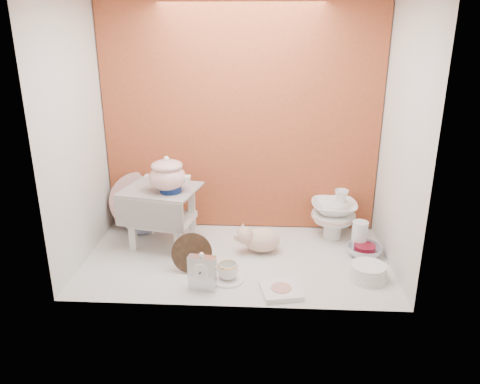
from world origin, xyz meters
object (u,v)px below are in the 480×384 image
object	(u,v)px
soup_tureen	(167,174)
crystal_bowl	(364,251)
floral_platter	(139,201)
gold_rim_teacup	(228,271)
dinner_plate_stack	(368,272)
plush_pig	(262,240)
blue_white_vase	(142,213)
mantel_clock	(202,271)
step_stool	(163,217)
porcelain_tower	(334,213)

from	to	relation	value
soup_tureen	crystal_bowl	size ratio (longest dim) A/B	1.24
floral_platter	gold_rim_teacup	distance (m)	0.95
soup_tureen	dinner_plate_stack	size ratio (longest dim) A/B	1.24
plush_pig	dinner_plate_stack	xyz separation A→B (m)	(0.59, -0.29, -0.04)
gold_rim_teacup	crystal_bowl	distance (m)	0.87
floral_platter	gold_rim_teacup	world-z (taller)	floral_platter
blue_white_vase	crystal_bowl	size ratio (longest dim) A/B	1.28
mantel_clock	plush_pig	size ratio (longest dim) A/B	0.76
soup_tureen	step_stool	bearing A→B (deg)	137.45
crystal_bowl	plush_pig	bearing A→B (deg)	178.24
floral_platter	crystal_bowl	xyz separation A→B (m)	(1.46, -0.35, -0.16)
plush_pig	crystal_bowl	world-z (taller)	plush_pig
gold_rim_teacup	porcelain_tower	distance (m)	0.88
step_stool	blue_white_vase	world-z (taller)	step_stool
mantel_clock	blue_white_vase	bearing A→B (deg)	133.89
gold_rim_teacup	dinner_plate_stack	world-z (taller)	gold_rim_teacup
mantel_clock	porcelain_tower	size ratio (longest dim) A/B	0.64
plush_pig	porcelain_tower	bearing A→B (deg)	37.62
step_stool	dinner_plate_stack	bearing A→B (deg)	-4.69
plush_pig	crystal_bowl	xyz separation A→B (m)	(0.62, -0.02, -0.05)
blue_white_vase	mantel_clock	xyz separation A→B (m)	(0.50, -0.71, -0.03)
crystal_bowl	porcelain_tower	distance (m)	0.33
dinner_plate_stack	mantel_clock	bearing A→B (deg)	-170.50
soup_tureen	blue_white_vase	xyz separation A→B (m)	(-0.24, 0.24, -0.35)
soup_tureen	gold_rim_teacup	bearing A→B (deg)	-43.94
step_stool	porcelain_tower	xyz separation A→B (m)	(1.09, 0.17, -0.02)
blue_white_vase	step_stool	bearing A→B (deg)	-45.64
floral_platter	mantel_clock	world-z (taller)	floral_platter
mantel_clock	crystal_bowl	xyz separation A→B (m)	(0.93, 0.43, -0.07)
step_stool	crystal_bowl	distance (m)	1.26
plush_pig	step_stool	bearing A→B (deg)	-176.80
step_stool	mantel_clock	distance (m)	0.61
dinner_plate_stack	crystal_bowl	bearing A→B (deg)	83.15
mantel_clock	crystal_bowl	distance (m)	1.03
dinner_plate_stack	crystal_bowl	world-z (taller)	dinner_plate_stack
floral_platter	blue_white_vase	xyz separation A→B (m)	(0.03, -0.07, -0.06)
step_stool	blue_white_vase	xyz separation A→B (m)	(-0.18, 0.19, -0.05)
blue_white_vase	gold_rim_teacup	size ratio (longest dim) A/B	2.37
step_stool	mantel_clock	xyz separation A→B (m)	(0.31, -0.52, -0.08)
floral_platter	crystal_bowl	bearing A→B (deg)	-13.41
crystal_bowl	dinner_plate_stack	bearing A→B (deg)	-96.85
floral_platter	mantel_clock	bearing A→B (deg)	-55.58
blue_white_vase	porcelain_tower	world-z (taller)	porcelain_tower
step_stool	mantel_clock	size ratio (longest dim) A/B	2.05
dinner_plate_stack	porcelain_tower	world-z (taller)	porcelain_tower
blue_white_vase	crystal_bowl	bearing A→B (deg)	-11.14
porcelain_tower	plush_pig	bearing A→B (deg)	-152.41
floral_platter	blue_white_vase	size ratio (longest dim) A/B	1.46
step_stool	gold_rim_teacup	distance (m)	0.63
plush_pig	dinner_plate_stack	distance (m)	0.66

